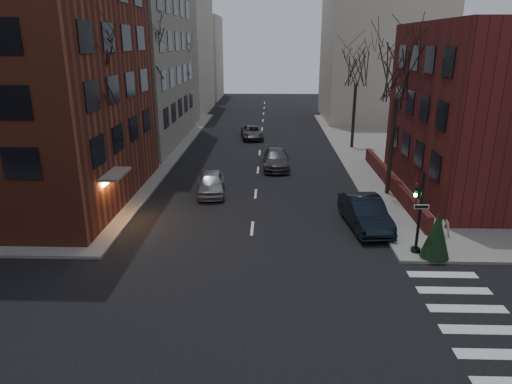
# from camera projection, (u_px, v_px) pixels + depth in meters

# --- Properties ---
(ground) EXTENTS (160.00, 160.00, 0.00)m
(ground) POSITION_uv_depth(u_px,v_px,m) (237.00, 383.00, 13.74)
(ground) COLOR black
(ground) RESTS_ON ground
(building_right_brick) EXTENTS (12.00, 14.00, 11.00)m
(building_right_brick) POSITION_uv_depth(u_px,v_px,m) (510.00, 111.00, 29.56)
(building_right_brick) COLOR #581B19
(building_right_brick) RESTS_ON ground
(low_wall_right) EXTENTS (0.35, 16.00, 1.00)m
(low_wall_right) POSITION_uv_depth(u_px,v_px,m) (391.00, 181.00, 31.29)
(low_wall_right) COLOR #581B19
(low_wall_right) RESTS_ON sidewalk_far_right
(building_distant_la) EXTENTS (14.00, 16.00, 18.00)m
(building_distant_la) POSITION_uv_depth(u_px,v_px,m) (157.00, 47.00, 63.53)
(building_distant_la) COLOR #B6AB9A
(building_distant_la) RESTS_ON ground
(building_distant_ra) EXTENTS (14.00, 14.00, 16.00)m
(building_distant_ra) POSITION_uv_depth(u_px,v_px,m) (381.00, 56.00, 58.23)
(building_distant_ra) COLOR #B6AB9A
(building_distant_ra) RESTS_ON ground
(building_distant_lb) EXTENTS (10.00, 12.00, 14.00)m
(building_distant_lb) POSITION_uv_depth(u_px,v_px,m) (192.00, 58.00, 80.23)
(building_distant_lb) COLOR #B6AB9A
(building_distant_lb) RESTS_ON ground
(traffic_signal) EXTENTS (0.76, 0.44, 4.00)m
(traffic_signal) POSITION_uv_depth(u_px,v_px,m) (418.00, 218.00, 21.44)
(traffic_signal) COLOR black
(traffic_signal) RESTS_ON sidewalk_far_right
(tree_left_a) EXTENTS (4.18, 4.18, 10.26)m
(tree_left_a) POSITION_uv_depth(u_px,v_px,m) (91.00, 67.00, 24.61)
(tree_left_a) COLOR #2D231C
(tree_left_a) RESTS_ON sidewalk_far_left
(tree_left_b) EXTENTS (4.40, 4.40, 10.80)m
(tree_left_b) POSITION_uv_depth(u_px,v_px,m) (147.00, 53.00, 35.86)
(tree_left_b) COLOR #2D231C
(tree_left_b) RESTS_ON sidewalk_far_left
(tree_left_c) EXTENTS (3.96, 3.96, 9.72)m
(tree_left_c) POSITION_uv_depth(u_px,v_px,m) (181.00, 58.00, 49.42)
(tree_left_c) COLOR #2D231C
(tree_left_c) RESTS_ON sidewalk_far_left
(tree_right_a) EXTENTS (3.96, 3.96, 9.72)m
(tree_right_a) POSITION_uv_depth(u_px,v_px,m) (398.00, 72.00, 28.04)
(tree_right_a) COLOR #2D231C
(tree_right_a) RESTS_ON sidewalk_far_right
(tree_right_b) EXTENTS (3.74, 3.74, 9.18)m
(tree_right_b) POSITION_uv_depth(u_px,v_px,m) (357.00, 67.00, 41.46)
(tree_right_b) COLOR #2D231C
(tree_right_b) RESTS_ON sidewalk_far_right
(streetlamp_near) EXTENTS (0.36, 0.36, 6.28)m
(streetlamp_near) POSITION_uv_depth(u_px,v_px,m) (146.00, 121.00, 33.52)
(streetlamp_near) COLOR black
(streetlamp_near) RESTS_ON sidewalk_far_left
(streetlamp_far) EXTENTS (0.36, 0.36, 6.28)m
(streetlamp_far) POSITION_uv_depth(u_px,v_px,m) (191.00, 92.00, 52.50)
(streetlamp_far) COLOR black
(streetlamp_far) RESTS_ON sidewalk_far_left
(parked_sedan) EXTENTS (2.36, 5.33, 1.70)m
(parked_sedan) POSITION_uv_depth(u_px,v_px,m) (365.00, 213.00, 25.04)
(parked_sedan) COLOR black
(parked_sedan) RESTS_ON ground
(car_lane_silver) EXTENTS (2.23, 4.59, 1.51)m
(car_lane_silver) POSITION_uv_depth(u_px,v_px,m) (211.00, 183.00, 30.61)
(car_lane_silver) COLOR gray
(car_lane_silver) RESTS_ON ground
(car_lane_gray) EXTENTS (2.15, 5.15, 1.49)m
(car_lane_gray) POSITION_uv_depth(u_px,v_px,m) (276.00, 159.00, 36.89)
(car_lane_gray) COLOR #3B3B3F
(car_lane_gray) RESTS_ON ground
(car_lane_far) EXTENTS (2.70, 4.94, 1.31)m
(car_lane_far) POSITION_uv_depth(u_px,v_px,m) (252.00, 132.00, 48.10)
(car_lane_far) COLOR #3F3E43
(car_lane_far) RESTS_ON ground
(sandwich_board) EXTENTS (0.44, 0.57, 0.85)m
(sandwich_board) POSITION_uv_depth(u_px,v_px,m) (445.00, 229.00, 23.63)
(sandwich_board) COLOR silver
(sandwich_board) RESTS_ON sidewalk_far_right
(evergreen_shrub) EXTENTS (1.35, 1.35, 2.23)m
(evergreen_shrub) POSITION_uv_depth(u_px,v_px,m) (437.00, 235.00, 21.15)
(evergreen_shrub) COLOR black
(evergreen_shrub) RESTS_ON sidewalk_far_right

